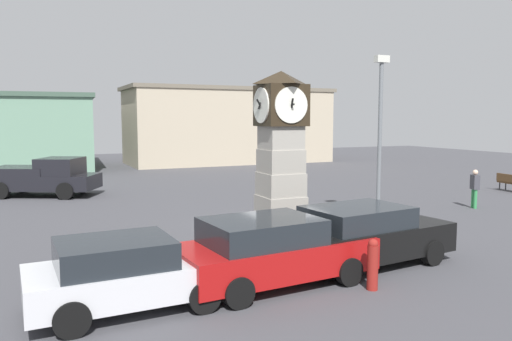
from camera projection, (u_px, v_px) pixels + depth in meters
The scene contains 15 objects.
ground_plane at pixel (281, 227), 17.14m from camera, with size 79.48×79.48×0.00m, color #424247.
clock_tower at pixel (281, 156), 14.90m from camera, with size 1.59×1.58×5.10m.
bollard_near_tower at pixel (296, 225), 14.85m from camera, with size 0.27×0.27×1.09m.
bollard_mid_row at pixel (316, 235), 13.67m from camera, with size 0.24×0.24×1.03m.
bollard_far_row at pixel (338, 247), 12.26m from camera, with size 0.22×0.22×1.11m.
bollard_end_row at pixel (373, 264), 10.77m from camera, with size 0.24×0.24×1.12m.
car_navy_sedan at pixel (126, 273), 9.67m from camera, with size 3.94×2.13×1.40m.
car_near_tower at pixel (271, 250), 11.11m from camera, with size 4.62×2.38×1.52m.
car_by_building at pixel (364, 235), 12.61m from camera, with size 4.68×2.46×1.52m.
pickup_truck at pixel (43, 177), 23.91m from camera, with size 5.47×4.14×1.85m.
bench at pixel (511, 182), 25.32m from camera, with size 0.68×1.64×0.90m.
pedestrian_crossing_lot at pixel (475, 186), 20.65m from camera, with size 0.37×0.46×1.61m.
street_lamp_near_road at pixel (380, 127), 17.22m from camera, with size 0.50×0.24×5.85m.
warehouse_blue_far at pixel (8, 133), 35.93m from camera, with size 12.25×11.70×5.42m.
storefront_low_left at pixel (229, 125), 42.42m from camera, with size 17.39×7.02×6.28m.
Camera 1 is at (-7.56, -15.08, 3.69)m, focal length 35.00 mm.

